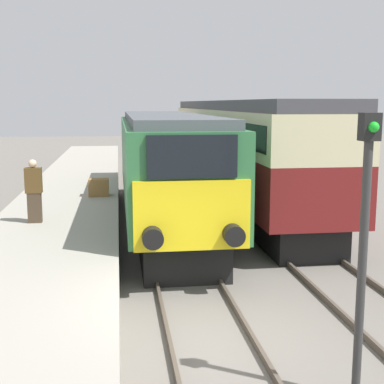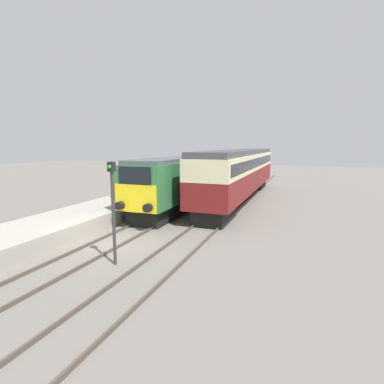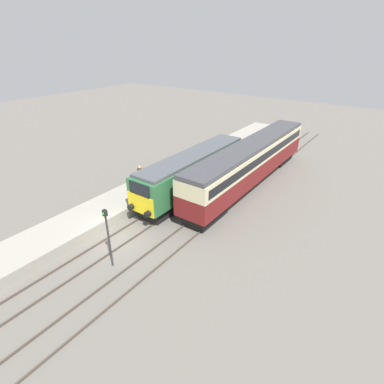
{
  "view_description": "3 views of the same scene",
  "coord_description": "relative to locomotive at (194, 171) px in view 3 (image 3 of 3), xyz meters",
  "views": [
    {
      "loc": [
        -1.5,
        -8.41,
        4.08
      ],
      "look_at": [
        0.0,
        2.51,
        2.25
      ],
      "focal_mm": 50.0,
      "sensor_mm": 36.0,
      "label": 1
    },
    {
      "loc": [
        8.36,
        -11.13,
        4.57
      ],
      "look_at": [
        1.7,
        6.51,
        1.6
      ],
      "focal_mm": 28.0,
      "sensor_mm": 36.0,
      "label": 2
    },
    {
      "loc": [
        14.06,
        -10.73,
        12.45
      ],
      "look_at": [
        1.7,
        6.51,
        1.6
      ],
      "focal_mm": 28.0,
      "sensor_mm": 36.0,
      "label": 3
    }
  ],
  "objects": [
    {
      "name": "rails_near_track",
      "position": [
        0.0,
        -4.15,
        -2.01
      ],
      "size": [
        1.51,
        60.0,
        0.14
      ],
      "color": "#4C4238",
      "rests_on": "ground_plane"
    },
    {
      "name": "rails_far_track",
      "position": [
        3.4,
        -4.15,
        -2.01
      ],
      "size": [
        1.5,
        60.0,
        0.14
      ],
      "color": "#4C4238",
      "rests_on": "ground_plane"
    },
    {
      "name": "person_on_platform",
      "position": [
        -3.8,
        -2.83,
        -0.36
      ],
      "size": [
        0.44,
        0.26,
        1.73
      ],
      "color": "#473828",
      "rests_on": "platform_left"
    },
    {
      "name": "signal_post",
      "position": [
        1.7,
        -11.04,
        0.27
      ],
      "size": [
        0.24,
        0.28,
        3.96
      ],
      "color": "#333333",
      "rests_on": "ground_plane"
    },
    {
      "name": "ground_plane",
      "position": [
        0.0,
        -9.15,
        -2.08
      ],
      "size": [
        120.0,
        120.0,
        0.0
      ],
      "primitive_type": "plane",
      "color": "slate"
    },
    {
      "name": "locomotive",
      "position": [
        0.0,
        0.0,
        0.0
      ],
      "size": [
        2.7,
        13.78,
        3.73
      ],
      "color": "black",
      "rests_on": "ground_plane"
    },
    {
      "name": "luggage_crate",
      "position": [
        -2.22,
        1.24,
        -0.92
      ],
      "size": [
        0.7,
        0.56,
        0.6
      ],
      "color": "olive",
      "rests_on": "platform_left"
    },
    {
      "name": "platform_left",
      "position": [
        -3.3,
        -1.15,
        -1.65
      ],
      "size": [
        3.5,
        50.0,
        0.86
      ],
      "color": "#9E998C",
      "rests_on": "ground_plane"
    },
    {
      "name": "passenger_carriage",
      "position": [
        3.4,
        4.32,
        0.45
      ],
      "size": [
        2.75,
        19.46,
        4.18
      ],
      "color": "black",
      "rests_on": "ground_plane"
    }
  ]
}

